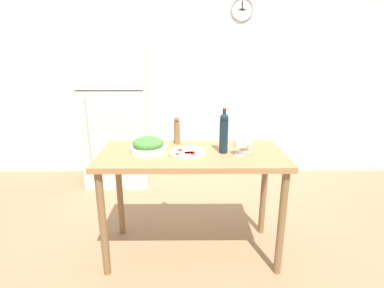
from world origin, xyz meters
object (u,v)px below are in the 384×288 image
at_px(wine_glass_near, 239,144).
at_px(homemade_pizza, 188,153).
at_px(refrigerator, 117,118).
at_px(wine_glass_far, 248,141).
at_px(pepper_mill, 177,131).
at_px(salad_bowl, 148,146).
at_px(wine_bottle, 224,132).

relative_size(wine_glass_near, homemade_pizza, 0.42).
xyz_separation_m(wine_glass_near, homemade_pizza, (-0.39, 0.01, -0.07)).
xyz_separation_m(refrigerator, wine_glass_far, (1.38, -1.51, 0.13)).
height_order(pepper_mill, salad_bowl, pepper_mill).
height_order(refrigerator, salad_bowl, refrigerator).
bearing_deg(wine_glass_near, wine_glass_far, 43.74).
height_order(wine_glass_far, homemade_pizza, wine_glass_far).
height_order(wine_glass_far, pepper_mill, pepper_mill).
distance_m(wine_glass_far, homemade_pizza, 0.48).
bearing_deg(wine_bottle, wine_glass_near, -27.36).
distance_m(wine_bottle, wine_glass_far, 0.21).
xyz_separation_m(wine_bottle, pepper_mill, (-0.37, 0.25, -0.05)).
bearing_deg(refrigerator, homemade_pizza, -60.12).
relative_size(pepper_mill, salad_bowl, 0.83).
distance_m(wine_bottle, homemade_pizza, 0.32).
distance_m(wine_bottle, wine_glass_near, 0.15).
distance_m(wine_glass_near, salad_bowl, 0.71).
xyz_separation_m(refrigerator, pepper_mill, (0.81, -1.28, 0.15)).
relative_size(wine_glass_near, pepper_mill, 0.53).
distance_m(refrigerator, wine_bottle, 1.94).
height_order(refrigerator, pepper_mill, refrigerator).
relative_size(refrigerator, wine_glass_far, 13.98).
bearing_deg(salad_bowl, wine_bottle, -1.35).
height_order(wine_bottle, wine_glass_near, wine_bottle).
relative_size(wine_glass_far, homemade_pizza, 0.42).
xyz_separation_m(wine_glass_far, salad_bowl, (-0.78, -0.00, -0.03)).
distance_m(wine_glass_near, pepper_mill, 0.58).
relative_size(refrigerator, wine_bottle, 4.93).
bearing_deg(wine_bottle, salad_bowl, 178.65).
relative_size(wine_glass_far, salad_bowl, 0.44).
distance_m(wine_glass_far, salad_bowl, 0.78).
bearing_deg(wine_glass_far, wine_bottle, -175.76).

